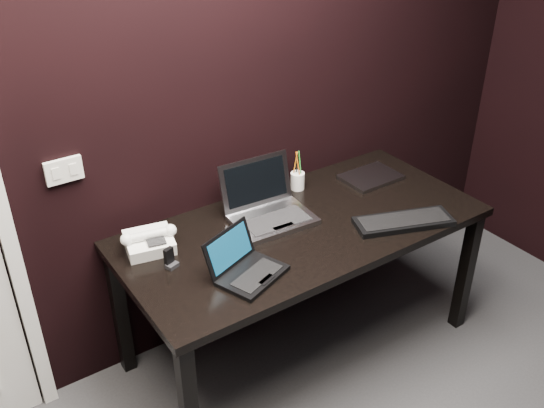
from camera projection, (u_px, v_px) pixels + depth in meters
wall_back at (197, 96)px, 2.64m from camera, size 4.00×0.00×4.00m
wall_switch at (64, 171)px, 2.43m from camera, size 0.15×0.02×0.10m
desk at (303, 238)px, 2.83m from camera, size 1.70×0.80×0.74m
netbook at (246, 267)px, 2.44m from camera, size 0.34×0.32×0.17m
silver_laptop at (268, 209)px, 2.81m from camera, size 0.38×0.35×0.25m
ext_keyboard at (404, 221)px, 2.78m from camera, size 0.48×0.30×0.03m
closed_laptop at (371, 177)px, 3.17m from camera, size 0.29×0.21×0.02m
desk_phone at (149, 241)px, 2.59m from camera, size 0.25×0.22×0.12m
mobile_phone at (170, 260)px, 2.49m from camera, size 0.06×0.06×0.09m
pen_cup at (297, 180)px, 3.06m from camera, size 0.08×0.08×0.21m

